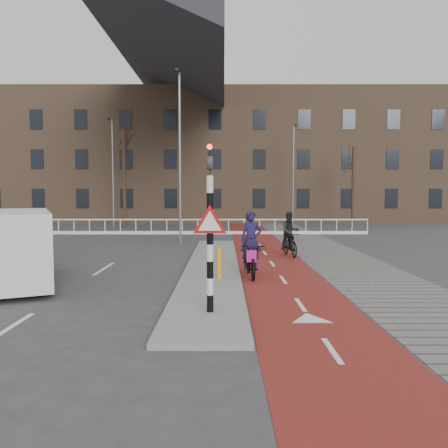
{
  "coord_description": "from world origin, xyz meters",
  "views": [
    {
      "loc": [
        -0.31,
        -11.12,
        2.63
      ],
      "look_at": [
        -0.3,
        5.0,
        1.5
      ],
      "focal_mm": 35.0,
      "sensor_mm": 36.0,
      "label": 1
    }
  ],
  "objects": [
    {
      "name": "streetlight_left",
      "position": [
        -8.87,
        22.72,
        4.17
      ],
      "size": [
        0.12,
        0.12,
        8.33
      ],
      "primitive_type": "cylinder",
      "color": "slate",
      "rests_on": "ground"
    },
    {
      "name": "cyclist_far",
      "position": [
        2.45,
        6.95,
        0.78
      ],
      "size": [
        0.88,
        1.78,
        1.86
      ],
      "rotation": [
        0.0,
        0.0,
        0.18
      ],
      "color": "black",
      "rests_on": "bike_lane"
    },
    {
      "name": "railing",
      "position": [
        -5.0,
        17.0,
        0.31
      ],
      "size": [
        28.0,
        0.1,
        0.99
      ],
      "color": "silver",
      "rests_on": "ground"
    },
    {
      "name": "sidewalk",
      "position": [
        4.3,
        10.0,
        0.01
      ],
      "size": [
        3.0,
        60.0,
        0.01
      ],
      "primitive_type": "cube",
      "color": "slate",
      "rests_on": "ground"
    },
    {
      "name": "townhouse_row",
      "position": [
        -3.0,
        32.0,
        7.81
      ],
      "size": [
        46.0,
        10.0,
        15.9
      ],
      "color": "#7F6047",
      "rests_on": "ground"
    },
    {
      "name": "van",
      "position": [
        -6.39,
        1.32,
        1.12
      ],
      "size": [
        3.81,
        5.32,
        2.13
      ],
      "rotation": [
        0.0,
        0.0,
        0.42
      ],
      "color": "silver",
      "rests_on": "ground"
    },
    {
      "name": "traffic_signal",
      "position": [
        -0.6,
        -2.02,
        1.99
      ],
      "size": [
        0.8,
        0.8,
        3.68
      ],
      "color": "black",
      "rests_on": "curb_island"
    },
    {
      "name": "streetlight_near",
      "position": [
        -2.63,
        12.12,
        4.46
      ],
      "size": [
        0.12,
        0.12,
        8.92
      ],
      "primitive_type": "cylinder",
      "color": "slate",
      "rests_on": "ground"
    },
    {
      "name": "tree_right",
      "position": [
        9.77,
        22.91,
        3.12
      ],
      "size": [
        0.23,
        0.23,
        6.23
      ],
      "primitive_type": "cylinder",
      "color": "black",
      "rests_on": "ground"
    },
    {
      "name": "bollard",
      "position": [
        -0.45,
        1.62,
        0.58
      ],
      "size": [
        0.12,
        0.12,
        0.91
      ],
      "primitive_type": "cylinder",
      "color": "#F2A80D",
      "rests_on": "curb_island"
    },
    {
      "name": "cyclist_near",
      "position": [
        0.55,
        2.46,
        0.71
      ],
      "size": [
        0.8,
        2.04,
        2.08
      ],
      "rotation": [
        0.0,
        0.0,
        0.05
      ],
      "color": "black",
      "rests_on": "bike_lane"
    },
    {
      "name": "tree_mid",
      "position": [
        -7.96,
        22.58,
        3.76
      ],
      "size": [
        0.25,
        0.25,
        7.53
      ],
      "primitive_type": "cylinder",
      "color": "black",
      "rests_on": "ground"
    },
    {
      "name": "curb_island",
      "position": [
        -0.7,
        4.0,
        0.06
      ],
      "size": [
        1.8,
        16.0,
        0.12
      ],
      "primitive_type": "cube",
      "color": "gray",
      "rests_on": "ground"
    },
    {
      "name": "streetlight_right",
      "position": [
        5.27,
        24.05,
        4.04
      ],
      "size": [
        0.12,
        0.12,
        8.09
      ],
      "primitive_type": "cylinder",
      "color": "slate",
      "rests_on": "ground"
    },
    {
      "name": "ground",
      "position": [
        0.0,
        0.0,
        0.0
      ],
      "size": [
        120.0,
        120.0,
        0.0
      ],
      "primitive_type": "plane",
      "color": "#38383A",
      "rests_on": "ground"
    },
    {
      "name": "bike_lane",
      "position": [
        1.5,
        10.0,
        0.01
      ],
      "size": [
        2.5,
        60.0,
        0.01
      ],
      "primitive_type": "cube",
      "color": "maroon",
      "rests_on": "ground"
    }
  ]
}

